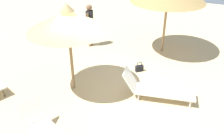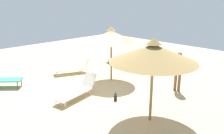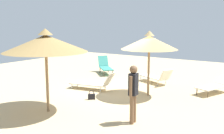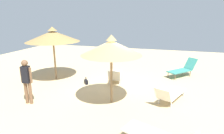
{
  "view_description": "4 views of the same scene",
  "coord_description": "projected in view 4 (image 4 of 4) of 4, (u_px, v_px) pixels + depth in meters",
  "views": [
    {
      "loc": [
        -2.7,
        5.89,
        4.47
      ],
      "look_at": [
        -0.13,
        0.08,
        0.87
      ],
      "focal_mm": 39.38,
      "sensor_mm": 36.0,
      "label": 1
    },
    {
      "loc": [
        -6.83,
        -7.54,
        4.04
      ],
      "look_at": [
        0.07,
        -0.63,
        1.12
      ],
      "focal_mm": 37.26,
      "sensor_mm": 36.0,
      "label": 2
    },
    {
      "loc": [
        6.01,
        -9.52,
        3.04
      ],
      "look_at": [
        -0.42,
        -0.14,
        1.15
      ],
      "focal_mm": 42.92,
      "sensor_mm": 36.0,
      "label": 3
    },
    {
      "loc": [
        7.64,
        2.41,
        3.38
      ],
      "look_at": [
        -0.13,
        0.08,
        1.14
      ],
      "focal_mm": 29.55,
      "sensor_mm": 36.0,
      "label": 4
    }
  ],
  "objects": [
    {
      "name": "person_standing_far_left",
      "position": [
        27.0,
        79.0,
        7.14
      ],
      "size": [
        0.25,
        0.47,
        1.79
      ],
      "color": "brown",
      "rests_on": "ground"
    },
    {
      "name": "lounge_chair_near_right",
      "position": [
        183.0,
        69.0,
        10.65
      ],
      "size": [
        1.8,
        1.73,
        0.99
      ],
      "color": "teal",
      "rests_on": "ground"
    },
    {
      "name": "lounge_chair_front",
      "position": [
        170.0,
        94.0,
        7.45
      ],
      "size": [
        2.02,
        1.33,
        0.83
      ],
      "color": "silver",
      "rests_on": "ground"
    },
    {
      "name": "ground",
      "position": [
        110.0,
        92.0,
        8.63
      ],
      "size": [
        24.0,
        24.0,
        0.1
      ],
      "primitive_type": "cube",
      "color": "tan"
    },
    {
      "name": "lounge_chair_back",
      "position": [
        115.0,
        75.0,
        9.9
      ],
      "size": [
        2.19,
        0.98,
        0.84
      ],
      "color": "silver",
      "rests_on": "ground"
    },
    {
      "name": "handbag",
      "position": [
        86.0,
        82.0,
        9.47
      ],
      "size": [
        0.29,
        0.28,
        0.38
      ],
      "color": "black",
      "rests_on": "ground"
    },
    {
      "name": "parasol_umbrella_edge",
      "position": [
        53.0,
        36.0,
        9.73
      ],
      "size": [
        2.82,
        2.82,
        2.86
      ],
      "color": "olive",
      "rests_on": "ground"
    },
    {
      "name": "parasol_umbrella_far_right",
      "position": [
        111.0,
        48.0,
        6.93
      ],
      "size": [
        2.34,
        2.34,
        2.72
      ],
      "color": "olive",
      "rests_on": "ground"
    }
  ]
}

